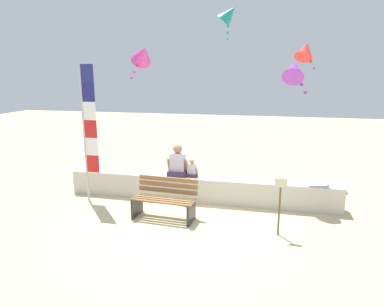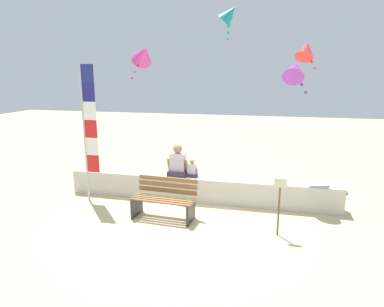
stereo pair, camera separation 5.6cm
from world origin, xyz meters
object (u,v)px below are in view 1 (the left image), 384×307
at_px(person_adult, 178,163).
at_px(kite_purple, 294,70).
at_px(flag_banner, 88,126).
at_px(kite_red, 305,50).
at_px(person_child, 192,170).
at_px(kite_magenta, 143,54).
at_px(kite_teal, 229,14).
at_px(park_bench, 165,200).
at_px(sign_post, 280,202).

distance_m(person_adult, kite_purple, 3.67).
relative_size(flag_banner, kite_red, 3.56).
bearing_deg(person_child, kite_magenta, 132.72).
bearing_deg(kite_teal, kite_red, 18.12).
xyz_separation_m(person_adult, kite_red, (3.15, 2.89, 2.92)).
distance_m(park_bench, kite_purple, 4.41).
bearing_deg(kite_teal, kite_purple, -38.43).
distance_m(kite_magenta, kite_purple, 4.72).
relative_size(person_adult, person_child, 1.77).
distance_m(person_adult, flag_banner, 2.39).
xyz_separation_m(park_bench, person_adult, (-0.03, 1.23, 0.54)).
relative_size(park_bench, kite_red, 1.52).
bearing_deg(person_adult, person_child, 0.07).
height_order(person_adult, sign_post, person_adult).
distance_m(person_adult, person_child, 0.40).
bearing_deg(park_bench, kite_purple, 36.12).
bearing_deg(kite_purple, person_child, -162.45).
bearing_deg(person_adult, kite_teal, 66.31).
relative_size(kite_red, kite_purple, 0.99).
bearing_deg(kite_teal, person_adult, -113.69).
bearing_deg(person_adult, sign_post, -31.71).
bearing_deg(sign_post, kite_red, 81.65).
bearing_deg(person_child, person_adult, -179.93).
height_order(person_adult, kite_red, kite_red).
bearing_deg(kite_red, person_child, -133.88).
xyz_separation_m(person_adult, person_child, (0.37, 0.00, -0.14)).
xyz_separation_m(person_child, kite_magenta, (-2.08, 2.25, 2.96)).
distance_m(kite_magenta, sign_post, 6.44).
distance_m(person_adult, kite_magenta, 3.99).
bearing_deg(person_child, flag_banner, -165.43).
distance_m(person_adult, sign_post, 2.95).
relative_size(kite_magenta, sign_post, 1.00).
xyz_separation_m(flag_banner, kite_magenta, (0.38, 2.89, 1.84)).
xyz_separation_m(park_bench, flag_banner, (-2.11, 0.59, 1.52)).
distance_m(kite_red, kite_magenta, 4.90).
bearing_deg(kite_magenta, park_bench, -63.54).
bearing_deg(park_bench, sign_post, -7.21).
distance_m(person_child, flag_banner, 2.78).
distance_m(park_bench, person_child, 1.34).
bearing_deg(kite_purple, kite_magenta, 161.33).
bearing_deg(flag_banner, kite_purple, 16.04).
relative_size(park_bench, kite_magenta, 1.22).
xyz_separation_m(kite_magenta, sign_post, (4.21, -3.80, -3.05)).
bearing_deg(kite_teal, person_child, -104.96).
height_order(flag_banner, sign_post, flag_banner).
bearing_deg(kite_purple, park_bench, -143.88).
relative_size(person_child, sign_post, 0.39).
relative_size(park_bench, kite_purple, 1.51).
xyz_separation_m(person_child, flag_banner, (-2.46, -0.64, 1.12)).
distance_m(flag_banner, kite_red, 6.60).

